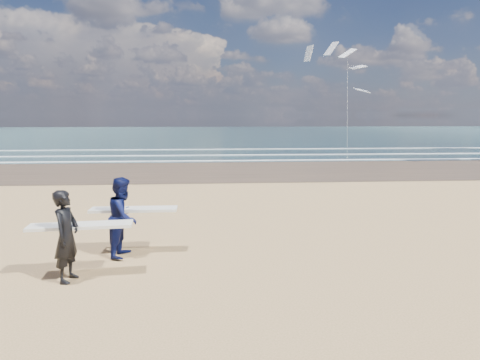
{
  "coord_description": "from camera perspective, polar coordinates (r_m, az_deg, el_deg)",
  "views": [
    {
      "loc": [
        3.23,
        -9.87,
        3.51
      ],
      "look_at": [
        4.42,
        6.0,
        1.09
      ],
      "focal_mm": 32.0,
      "sensor_mm": 36.0,
      "label": 1
    }
  ],
  "objects": [
    {
      "name": "kite_1",
      "position": [
        38.73,
        14.13,
        12.15
      ],
      "size": [
        6.89,
        4.86,
        10.25
      ],
      "color": "slate",
      "rests_on": "ground"
    },
    {
      "name": "ocean",
      "position": [
        83.64,
        7.32,
        6.16
      ],
      "size": [
        220.0,
        100.0,
        0.02
      ],
      "primitive_type": "cube",
      "color": "#183035",
      "rests_on": "ground"
    },
    {
      "name": "wet_sand_strip",
      "position": [
        32.71,
        26.6,
        1.57
      ],
      "size": [
        220.0,
        12.0,
        0.01
      ],
      "primitive_type": "cube",
      "color": "#453625",
      "rests_on": "ground"
    },
    {
      "name": "surfer_far",
      "position": [
        11.1,
        -15.2,
        -4.71
      ],
      "size": [
        2.2,
        1.15,
        2.0
      ],
      "color": "#0B113E",
      "rests_on": "ground"
    },
    {
      "name": "foam_breakers",
      "position": [
        41.65,
        19.51,
        3.37
      ],
      "size": [
        220.0,
        11.7,
        0.05
      ],
      "color": "white",
      "rests_on": "ground"
    },
    {
      "name": "surfer_near",
      "position": [
        9.82,
        -21.95,
        -6.8
      ],
      "size": [
        2.24,
        1.1,
        1.97
      ],
      "color": "black",
      "rests_on": "ground"
    }
  ]
}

